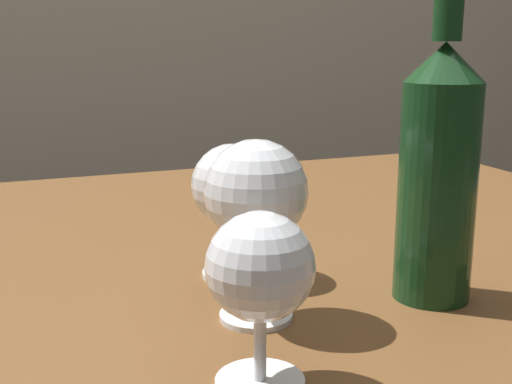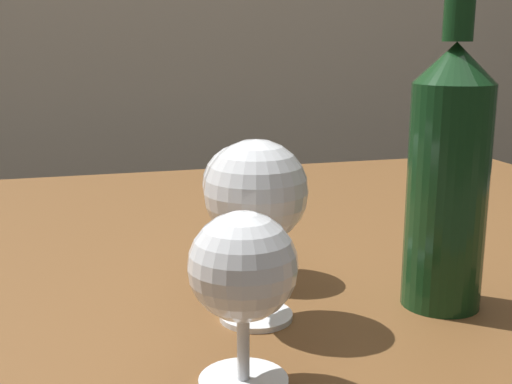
{
  "view_description": "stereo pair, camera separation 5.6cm",
  "coord_description": "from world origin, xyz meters",
  "px_view_note": "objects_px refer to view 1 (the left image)",
  "views": [
    {
      "loc": [
        -0.17,
        -0.72,
        0.95
      ],
      "look_at": [
        0.03,
        -0.22,
        0.82
      ],
      "focal_mm": 46.46,
      "sensor_mm": 36.0,
      "label": 1
    },
    {
      "loc": [
        -0.11,
        -0.74,
        0.95
      ],
      "look_at": [
        0.03,
        -0.22,
        0.82
      ],
      "focal_mm": 46.46,
      "sensor_mm": 36.0,
      "label": 2
    }
  ],
  "objects_px": {
    "wine_glass_rose": "(256,196)",
    "wine_bottle": "(438,166)",
    "wine_glass_cabernet": "(260,273)",
    "wine_glass_port": "(233,189)"
  },
  "relations": [
    {
      "from": "wine_glass_cabernet",
      "to": "wine_bottle",
      "type": "height_order",
      "value": "wine_bottle"
    },
    {
      "from": "wine_glass_cabernet",
      "to": "wine_glass_rose",
      "type": "distance_m",
      "value": 0.12
    },
    {
      "from": "wine_glass_rose",
      "to": "wine_bottle",
      "type": "distance_m",
      "value": 0.17
    },
    {
      "from": "wine_glass_cabernet",
      "to": "wine_bottle",
      "type": "distance_m",
      "value": 0.24
    },
    {
      "from": "wine_glass_cabernet",
      "to": "wine_glass_port",
      "type": "xyz_separation_m",
      "value": [
        0.05,
        0.22,
        0.01
      ]
    },
    {
      "from": "wine_glass_port",
      "to": "wine_bottle",
      "type": "bearing_deg",
      "value": -37.42
    },
    {
      "from": "wine_glass_rose",
      "to": "wine_glass_port",
      "type": "relative_size",
      "value": 1.15
    },
    {
      "from": "wine_glass_cabernet",
      "to": "wine_glass_port",
      "type": "distance_m",
      "value": 0.22
    },
    {
      "from": "wine_glass_rose",
      "to": "wine_glass_port",
      "type": "xyz_separation_m",
      "value": [
        0.02,
        0.11,
        -0.02
      ]
    },
    {
      "from": "wine_glass_port",
      "to": "wine_glass_rose",
      "type": "bearing_deg",
      "value": -98.44
    }
  ]
}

